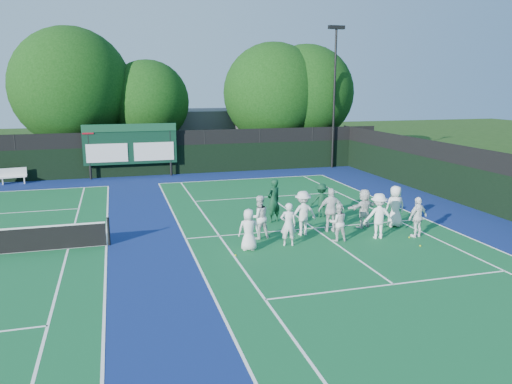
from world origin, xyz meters
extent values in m
plane|color=#1A380F|center=(0.00, 0.00, 0.00)|extent=(120.00, 120.00, 0.00)
cube|color=navy|center=(-6.00, 1.00, 0.00)|extent=(34.00, 32.00, 0.01)
cube|color=#135D2E|center=(0.00, 1.00, 0.01)|extent=(10.97, 23.77, 0.00)
cube|color=white|center=(0.00, 12.88, 0.01)|extent=(10.97, 0.08, 0.00)
cube|color=white|center=(-5.49, 1.00, 0.01)|extent=(0.08, 23.77, 0.00)
cube|color=white|center=(5.49, 1.00, 0.01)|extent=(0.08, 23.77, 0.00)
cube|color=white|center=(-4.12, 1.00, 0.01)|extent=(0.08, 23.77, 0.00)
cube|color=white|center=(4.12, 1.00, 0.01)|extent=(0.08, 23.77, 0.00)
cube|color=white|center=(0.00, -5.40, 0.01)|extent=(8.23, 0.08, 0.00)
cube|color=white|center=(0.00, 7.40, 0.01)|extent=(8.23, 0.08, 0.00)
cube|color=white|center=(0.00, 1.00, 0.01)|extent=(0.08, 12.80, 0.00)
cube|color=white|center=(-14.00, 12.88, 0.01)|extent=(10.97, 0.08, 0.00)
cube|color=white|center=(-8.52, 1.00, 0.01)|extent=(0.08, 23.77, 0.00)
cube|color=white|center=(-9.88, 1.00, 0.01)|extent=(0.08, 23.77, 0.00)
cube|color=black|center=(-6.00, 16.00, 1.00)|extent=(34.00, 0.08, 2.00)
cube|color=black|center=(-6.00, 16.00, 2.50)|extent=(34.00, 0.05, 1.00)
cube|color=black|center=(9.00, 1.00, 1.00)|extent=(0.08, 32.00, 2.00)
cube|color=black|center=(9.00, 1.00, 2.50)|extent=(0.05, 32.00, 1.00)
cylinder|color=black|center=(-9.60, 15.60, 1.75)|extent=(0.16, 0.16, 3.50)
cylinder|color=black|center=(-4.40, 15.60, 1.75)|extent=(0.16, 0.16, 3.50)
cube|color=black|center=(-7.00, 15.60, 2.20)|extent=(6.00, 0.15, 2.60)
cube|color=#124027|center=(-7.00, 15.50, 3.30)|extent=(6.00, 0.05, 0.50)
cube|color=silver|center=(-8.50, 15.50, 1.70)|extent=(2.60, 0.04, 1.20)
cube|color=silver|center=(-5.50, 15.50, 1.70)|extent=(2.60, 0.04, 1.20)
cube|color=maroon|center=(-9.60, 15.50, 3.20)|extent=(0.70, 0.04, 0.50)
cube|color=#525156|center=(-2.00, 24.00, 2.00)|extent=(18.00, 6.00, 4.00)
cylinder|color=black|center=(7.50, 15.70, 5.00)|extent=(0.16, 0.16, 10.00)
cube|color=black|center=(7.50, 15.70, 10.00)|extent=(1.20, 0.30, 0.25)
cylinder|color=black|center=(-8.40, 1.00, 0.55)|extent=(0.10, 0.10, 1.10)
cube|color=white|center=(-14.17, 15.30, 0.43)|extent=(1.60, 0.68, 0.06)
cube|color=white|center=(-14.17, 15.45, 0.72)|extent=(1.53, 0.34, 0.52)
cube|color=white|center=(-14.79, 15.30, 0.21)|extent=(0.13, 0.37, 0.41)
cube|color=white|center=(-13.55, 15.30, 0.21)|extent=(0.13, 0.37, 0.41)
cylinder|color=black|center=(-10.68, 19.50, 1.39)|extent=(0.44, 0.44, 2.78)
sphere|color=black|center=(-10.68, 19.50, 5.87)|extent=(8.23, 8.23, 8.23)
sphere|color=black|center=(-10.08, 19.80, 5.05)|extent=(5.76, 5.76, 5.76)
cylinder|color=black|center=(-5.49, 19.50, 1.30)|extent=(0.44, 0.44, 2.60)
sphere|color=black|center=(-5.49, 19.50, 4.84)|extent=(5.98, 5.98, 5.98)
sphere|color=black|center=(-4.89, 19.80, 4.25)|extent=(4.18, 4.18, 4.18)
cylinder|color=black|center=(4.09, 19.50, 1.25)|extent=(0.44, 0.44, 2.50)
sphere|color=black|center=(4.09, 19.50, 5.40)|extent=(7.74, 7.74, 7.74)
sphere|color=black|center=(4.69, 19.80, 4.63)|extent=(5.42, 5.42, 5.42)
cylinder|color=black|center=(6.79, 19.50, 1.30)|extent=(0.44, 0.44, 2.60)
sphere|color=black|center=(6.79, 19.50, 5.41)|extent=(7.51, 7.51, 7.51)
sphere|color=black|center=(7.39, 19.80, 4.66)|extent=(5.26, 5.26, 5.26)
sphere|color=#B2C317|center=(-4.05, -1.53, 0.03)|extent=(0.07, 0.07, 0.07)
sphere|color=#B2C317|center=(2.63, 3.78, 0.03)|extent=(0.07, 0.07, 0.07)
sphere|color=#B2C317|center=(2.94, -2.40, 0.03)|extent=(0.07, 0.07, 0.07)
sphere|color=#B2C317|center=(1.52, 3.20, 0.03)|extent=(0.07, 0.07, 0.07)
sphere|color=#B2C317|center=(3.15, -1.34, 0.03)|extent=(0.07, 0.07, 0.07)
imported|color=white|center=(-3.42, -1.01, 0.79)|extent=(0.85, 0.63, 1.57)
imported|color=silver|center=(-1.84, -0.91, 0.84)|extent=(0.68, 0.52, 1.68)
imported|color=silver|center=(0.23, -0.86, 0.75)|extent=(0.81, 0.68, 1.51)
imported|color=white|center=(1.93, -0.98, 0.91)|extent=(1.28, 0.88, 1.83)
imported|color=white|center=(3.52, -1.28, 0.83)|extent=(1.04, 0.65, 1.65)
imported|color=white|center=(-2.65, 0.29, 0.88)|extent=(0.93, 0.77, 1.75)
imported|color=silver|center=(-0.81, 0.26, 0.92)|extent=(1.21, 0.73, 1.83)
imported|color=silver|center=(0.49, 0.36, 0.93)|extent=(1.15, 0.65, 1.85)
imported|color=silver|center=(2.12, 0.58, 0.84)|extent=(1.64, 0.95, 1.68)
imported|color=white|center=(3.46, 0.34, 0.90)|extent=(0.90, 0.61, 1.80)
imported|color=#0F3821|center=(-1.34, 2.47, 0.98)|extent=(0.84, 0.72, 1.95)
imported|color=#0E3620|center=(1.06, 2.70, 0.79)|extent=(1.09, 0.72, 1.57)
camera|label=1|loc=(-7.98, -18.05, 5.97)|focal=35.00mm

